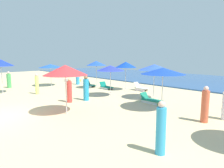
% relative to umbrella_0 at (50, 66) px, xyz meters
% --- Properties ---
extents(ocean, '(60.00, 14.98, 0.12)m').
position_rel_umbrella_0_xyz_m(ocean, '(8.26, 15.57, -2.02)').
color(ocean, '#285190').
rests_on(ocean, ground_plane).
extents(umbrella_0, '(2.39, 2.39, 2.26)m').
position_rel_umbrella_0_xyz_m(umbrella_0, '(0.00, 0.00, 0.00)').
color(umbrella_0, silver).
rests_on(umbrella_0, ground_plane).
extents(umbrella_1, '(2.50, 2.50, 2.43)m').
position_rel_umbrella_0_xyz_m(umbrella_1, '(12.98, 0.49, 0.17)').
color(umbrella_1, silver).
rests_on(umbrella_1, ground_plane).
extents(lounge_chair_1_0, '(1.46, 0.68, 0.64)m').
position_rel_umbrella_0_xyz_m(lounge_chair_1_0, '(11.54, 1.36, -1.85)').
color(lounge_chair_1_0, silver).
rests_on(lounge_chair_1_0, ground_plane).
extents(umbrella_2, '(1.91, 1.91, 2.58)m').
position_rel_umbrella_0_xyz_m(umbrella_2, '(7.02, 3.75, 0.24)').
color(umbrella_2, silver).
rests_on(umbrella_2, ground_plane).
extents(lounge_chair_2_0, '(1.29, 0.64, 0.74)m').
position_rel_umbrella_0_xyz_m(lounge_chair_2_0, '(8.10, 4.55, -1.81)').
color(lounge_chair_2_0, silver).
rests_on(lounge_chair_2_0, ground_plane).
extents(umbrella_3, '(1.99, 1.99, 2.82)m').
position_rel_umbrella_0_xyz_m(umbrella_3, '(1.37, -4.91, 0.47)').
color(umbrella_3, silver).
rests_on(umbrella_3, ground_plane).
extents(umbrella_5, '(2.32, 2.32, 2.63)m').
position_rel_umbrella_0_xyz_m(umbrella_5, '(10.00, -4.01, 0.28)').
color(umbrella_5, silver).
rests_on(umbrella_5, ground_plane).
extents(umbrella_6, '(2.08, 2.08, 2.38)m').
position_rel_umbrella_0_xyz_m(umbrella_6, '(8.15, 0.87, 0.10)').
color(umbrella_6, silver).
rests_on(umbrella_6, ground_plane).
extents(umbrella_7, '(1.87, 1.87, 2.62)m').
position_rel_umbrella_0_xyz_m(umbrella_7, '(4.42, 2.46, 0.33)').
color(umbrella_7, silver).
rests_on(umbrella_7, ground_plane).
extents(lounge_chair_7_0, '(1.29, 0.71, 0.72)m').
position_rel_umbrella_0_xyz_m(lounge_chair_7_0, '(3.27, 2.47, -1.82)').
color(lounge_chair_7_0, silver).
rests_on(lounge_chair_7_0, ground_plane).
extents(lounge_chair_7_1, '(1.44, 0.77, 0.64)m').
position_rel_umbrella_0_xyz_m(lounge_chair_7_1, '(5.27, 2.93, -1.85)').
color(lounge_chair_7_1, silver).
rests_on(lounge_chair_7_1, ground_plane).
extents(umbrella_8, '(2.28, 2.28, 2.50)m').
position_rel_umbrella_0_xyz_m(umbrella_8, '(10.94, 2.55, 0.22)').
color(umbrella_8, silver).
rests_on(umbrella_8, ground_plane).
extents(beachgoer_0, '(0.46, 0.46, 1.61)m').
position_rel_umbrella_0_xyz_m(beachgoer_0, '(7.73, -2.46, -1.33)').
color(beachgoer_0, '#E7423C').
rests_on(beachgoer_0, ground_plane).
extents(beachgoer_1, '(0.41, 0.41, 1.61)m').
position_rel_umbrella_0_xyz_m(beachgoer_1, '(-1.66, -3.56, -1.33)').
color(beachgoer_1, '#4BAC59').
rests_on(beachgoer_1, ground_plane).
extents(beachgoer_2, '(0.31, 0.31, 1.68)m').
position_rel_umbrella_0_xyz_m(beachgoer_2, '(3.40, -2.87, -1.26)').
color(beachgoer_2, '#E4F773').
rests_on(beachgoer_2, ground_plane).
extents(beachgoer_3, '(0.54, 0.54, 1.74)m').
position_rel_umbrella_0_xyz_m(beachgoer_3, '(8.00, -1.30, -1.27)').
color(beachgoer_3, '#259CD4').
rests_on(beachgoer_3, ground_plane).
extents(beachgoer_4, '(0.43, 0.43, 1.72)m').
position_rel_umbrella_0_xyz_m(beachgoer_4, '(15.95, -4.12, -1.26)').
color(beachgoer_4, '#329CCF').
rests_on(beachgoer_4, ground_plane).
extents(beachgoer_5, '(0.48, 0.48, 1.72)m').
position_rel_umbrella_0_xyz_m(beachgoer_5, '(15.60, 0.03, -1.27)').
color(beachgoer_5, '#DB5D3D').
rests_on(beachgoer_5, ground_plane).
extents(beachgoer_6, '(0.45, 0.45, 1.49)m').
position_rel_umbrella_0_xyz_m(beachgoer_6, '(0.93, 2.64, -1.40)').
color(beachgoer_6, '#369ED7').
rests_on(beachgoer_6, ground_plane).
extents(beach_ball_0, '(0.38, 0.38, 0.38)m').
position_rel_umbrella_0_xyz_m(beach_ball_0, '(-0.85, 3.99, -1.89)').
color(beach_ball_0, yellow).
rests_on(beach_ball_0, ground_plane).
extents(cooler_box_1, '(0.64, 0.56, 0.36)m').
position_rel_umbrella_0_xyz_m(cooler_box_1, '(-1.74, 2.81, -1.90)').
color(cooler_box_1, silver).
rests_on(cooler_box_1, ground_plane).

